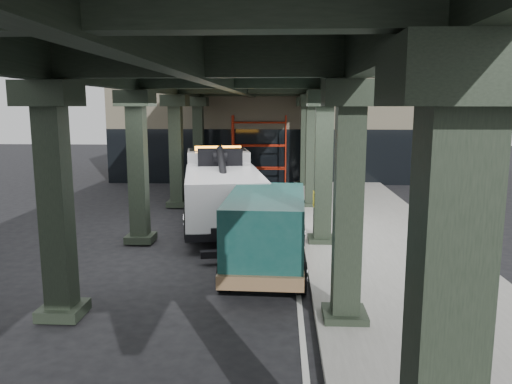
# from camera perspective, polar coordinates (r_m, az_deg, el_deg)

# --- Properties ---
(ground) EXTENTS (90.00, 90.00, 0.00)m
(ground) POSITION_cam_1_polar(r_m,az_deg,el_deg) (14.66, -2.16, -8.13)
(ground) COLOR black
(ground) RESTS_ON ground
(sidewalk) EXTENTS (5.00, 40.00, 0.15)m
(sidewalk) POSITION_cam_1_polar(r_m,az_deg,el_deg) (16.81, 14.01, -5.80)
(sidewalk) COLOR gray
(sidewalk) RESTS_ON ground
(lane_stripe) EXTENTS (0.12, 38.00, 0.01)m
(lane_stripe) POSITION_cam_1_polar(r_m,az_deg,el_deg) (16.52, 4.37, -6.05)
(lane_stripe) COLOR silver
(lane_stripe) RESTS_ON ground
(viaduct) EXTENTS (7.40, 32.00, 6.40)m
(viaduct) POSITION_cam_1_polar(r_m,az_deg,el_deg) (16.01, -3.11, 13.19)
(viaduct) COLOR black
(viaduct) RESTS_ON ground
(building) EXTENTS (22.00, 10.00, 8.00)m
(building) POSITION_cam_1_polar(r_m,az_deg,el_deg) (33.90, 4.21, 8.89)
(building) COLOR #C6B793
(building) RESTS_ON ground
(scaffolding) EXTENTS (3.08, 0.88, 4.00)m
(scaffolding) POSITION_cam_1_polar(r_m,az_deg,el_deg) (28.66, 0.38, 4.97)
(scaffolding) COLOR #A8200D
(scaffolding) RESTS_ON ground
(tow_truck) EXTENTS (3.94, 9.40, 3.00)m
(tow_truck) POSITION_cam_1_polar(r_m,az_deg,el_deg) (19.41, -4.06, 0.73)
(tow_truck) COLOR black
(tow_truck) RESTS_ON ground
(towed_van) EXTENTS (2.33, 5.48, 2.19)m
(towed_van) POSITION_cam_1_polar(r_m,az_deg,el_deg) (13.74, 1.25, -4.24)
(towed_van) COLOR #113E3A
(towed_van) RESTS_ON ground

